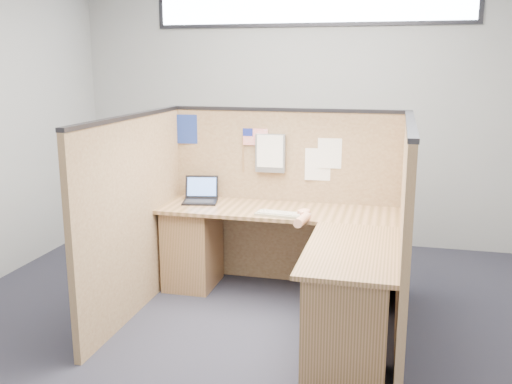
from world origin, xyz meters
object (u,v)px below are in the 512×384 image
(laptop, at_px, (202,195))
(keyboard, at_px, (282,214))
(l_desk, at_px, (291,266))
(mouse, at_px, (304,215))

(laptop, bearing_deg, keyboard, -33.55)
(l_desk, bearing_deg, keyboard, 120.50)
(keyboard, bearing_deg, l_desk, -53.42)
(keyboard, height_order, mouse, mouse)
(l_desk, height_order, mouse, mouse)
(l_desk, bearing_deg, laptop, 150.42)
(keyboard, relative_size, mouse, 4.05)
(l_desk, xyz_separation_m, laptop, (-0.88, 0.50, 0.39))
(l_desk, distance_m, laptop, 1.08)
(l_desk, xyz_separation_m, mouse, (0.07, 0.19, 0.36))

